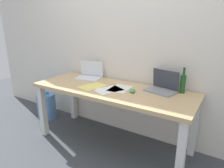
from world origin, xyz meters
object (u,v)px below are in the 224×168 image
(computer_mouse, at_px, (132,91))
(beer_bottle, at_px, (183,83))
(desk, at_px, (112,96))
(water_cooler_jug, at_px, (47,106))
(laptop_left, at_px, (89,75))
(laptop_right, at_px, (162,87))

(computer_mouse, bearing_deg, beer_bottle, 2.20)
(desk, height_order, water_cooler_jug, desk)
(laptop_left, relative_size, computer_mouse, 3.66)
(laptop_right, bearing_deg, laptop_left, 179.53)
(laptop_right, bearing_deg, desk, -159.67)
(desk, bearing_deg, laptop_right, 20.33)
(water_cooler_jug, bearing_deg, desk, -3.27)
(beer_bottle, bearing_deg, laptop_left, -177.17)
(laptop_left, bearing_deg, laptop_right, -0.47)
(laptop_right, distance_m, beer_bottle, 0.22)
(laptop_right, xyz_separation_m, computer_mouse, (-0.26, -0.20, -0.03))
(beer_bottle, distance_m, computer_mouse, 0.54)
(laptop_right, height_order, beer_bottle, beer_bottle)
(desk, distance_m, laptop_left, 0.54)
(beer_bottle, bearing_deg, desk, -160.10)
(laptop_right, relative_size, beer_bottle, 1.29)
(desk, xyz_separation_m, computer_mouse, (0.26, -0.00, 0.11))
(desk, height_order, beer_bottle, beer_bottle)
(desk, bearing_deg, beer_bottle, 19.90)
(desk, distance_m, beer_bottle, 0.79)
(laptop_right, height_order, computer_mouse, laptop_right)
(beer_bottle, relative_size, water_cooler_jug, 0.62)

